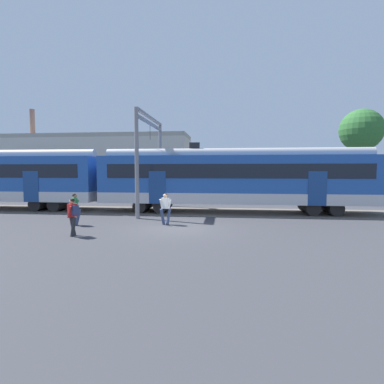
# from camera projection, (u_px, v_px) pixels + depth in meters

# --- Properties ---
(ground_plane) EXTENTS (160.00, 160.00, 0.00)m
(ground_plane) POSITION_uv_depth(u_px,v_px,m) (179.00, 228.00, 14.93)
(ground_plane) COLOR #38383D
(track_bed) EXTENTS (80.00, 4.40, 0.01)m
(track_bed) POSITION_uv_depth(u_px,v_px,m) (80.00, 210.00, 21.51)
(track_bed) COLOR #605951
(track_bed) RESTS_ON ground
(pedestrian_green) EXTENTS (0.71, 0.51, 1.67)m
(pedestrian_green) POSITION_uv_depth(u_px,v_px,m) (74.00, 206.00, 15.57)
(pedestrian_green) COLOR navy
(pedestrian_green) RESTS_ON ground
(pedestrian_red) EXTENTS (0.58, 0.65, 1.67)m
(pedestrian_red) POSITION_uv_depth(u_px,v_px,m) (73.00, 214.00, 12.99)
(pedestrian_red) COLOR #28282D
(pedestrian_red) RESTS_ON ground
(pedestrian_white) EXTENTS (0.66, 0.57, 1.67)m
(pedestrian_white) POSITION_uv_depth(u_px,v_px,m) (166.00, 206.00, 15.71)
(pedestrian_white) COLOR navy
(pedestrian_white) RESTS_ON ground
(catenary_gantry) EXTENTS (0.24, 6.64, 6.53)m
(catenary_gantry) POSITION_uv_depth(u_px,v_px,m) (150.00, 149.00, 20.61)
(catenary_gantry) COLOR gray
(catenary_gantry) RESTS_ON ground
(background_building) EXTENTS (20.58, 5.00, 9.20)m
(background_building) POSITION_uv_depth(u_px,v_px,m) (90.00, 167.00, 31.06)
(background_building) COLOR beige
(background_building) RESTS_ON ground
(street_tree_right) EXTENTS (4.09, 4.09, 8.81)m
(street_tree_right) POSITION_uv_depth(u_px,v_px,m) (361.00, 130.00, 29.36)
(street_tree_right) COLOR brown
(street_tree_right) RESTS_ON ground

